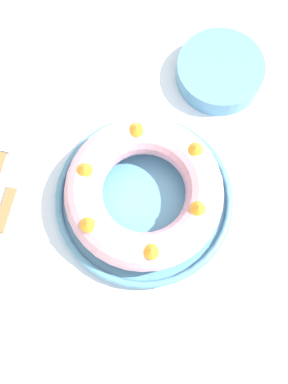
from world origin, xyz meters
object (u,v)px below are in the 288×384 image
(serving_dish, at_px, (144,200))
(bundt_cake, at_px, (144,192))
(side_bowl, at_px, (220,72))
(cake_knife, at_px, (12,190))

(serving_dish, height_order, bundt_cake, bundt_cake)
(side_bowl, bearing_deg, cake_knife, -136.06)
(bundt_cake, bearing_deg, cake_knife, -171.99)
(serving_dish, distance_m, side_bowl, 0.27)
(bundt_cake, height_order, cake_knife, bundt_cake)
(bundt_cake, bearing_deg, serving_dish, 55.42)
(serving_dish, distance_m, bundt_cake, 0.04)
(bundt_cake, distance_m, side_bowl, 0.27)
(bundt_cake, bearing_deg, side_bowl, 73.04)
(bundt_cake, height_order, side_bowl, bundt_cake)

